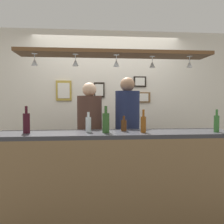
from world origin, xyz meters
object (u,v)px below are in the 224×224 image
bottle_beer_amber_tall (143,124)px  picture_frame_upper_small (140,82)px  bottle_soda_clear (88,124)px  picture_frame_caricature (64,91)px  bottle_wine_dark_red (26,123)px  bottle_champagne_green (106,122)px  bottle_beer_green_import (217,123)px  person_left_brown_shirt (90,130)px  picture_frame_crest (99,90)px  bottle_beer_brown_stubby (124,125)px  picture_frame_lower_pair (142,97)px  person_right_navy_shirt (127,126)px

bottle_beer_amber_tall → picture_frame_upper_small: 1.62m
bottle_soda_clear → picture_frame_caricature: bearing=107.0°
bottle_beer_amber_tall → bottle_wine_dark_red: 1.30m
picture_frame_caricature → bottle_champagne_green: bearing=-66.9°
bottle_beer_green_import → bottle_champagne_green: bearing=176.7°
bottle_soda_clear → bottle_wine_dark_red: size_ratio=0.77×
person_left_brown_shirt → picture_frame_crest: 1.01m
person_left_brown_shirt → bottle_beer_brown_stubby: size_ratio=9.16×
bottle_beer_brown_stubby → picture_frame_lower_pair: 1.47m
bottle_beer_amber_tall → picture_frame_lower_pair: size_ratio=0.87×
bottle_beer_brown_stubby → picture_frame_caricature: (-0.84, 1.33, 0.46)m
bottle_beer_amber_tall → picture_frame_caricature: size_ratio=0.76×
picture_frame_crest → picture_frame_upper_small: picture_frame_upper_small is taller
picture_frame_caricature → picture_frame_upper_small: 1.32m
bottle_wine_dark_red → bottle_champagne_green: bearing=-2.4°
person_right_navy_shirt → bottle_wine_dark_red: bearing=-153.3°
person_left_brown_shirt → bottle_beer_green_import: size_ratio=6.34×
picture_frame_lower_pair → picture_frame_upper_small: picture_frame_upper_small is taller
person_left_brown_shirt → picture_frame_lower_pair: size_ratio=5.50×
bottle_beer_green_import → picture_frame_lower_pair: picture_frame_lower_pair is taller
picture_frame_lower_pair → bottle_soda_clear: bearing=-123.7°
bottle_beer_brown_stubby → bottle_wine_dark_red: bearing=-175.7°
person_right_navy_shirt → bottle_beer_green_import: size_ratio=6.64×
bottle_champagne_green → picture_frame_crest: 1.51m
picture_frame_crest → bottle_champagne_green: bearing=-89.3°
picture_frame_lower_pair → picture_frame_crest: bearing=180.0°
bottle_soda_clear → picture_frame_lower_pair: (0.92, 1.38, 0.32)m
bottle_champagne_green → picture_frame_crest: (-0.02, 1.45, 0.42)m
bottle_beer_green_import → picture_frame_caricature: bearing=140.9°
bottle_champagne_green → picture_frame_caricature: (-0.62, 1.45, 0.41)m
bottle_beer_green_import → picture_frame_upper_small: bearing=110.5°
person_left_brown_shirt → picture_frame_caricature: 1.08m
bottle_beer_amber_tall → picture_frame_crest: size_ratio=1.00×
bottle_champagne_green → picture_frame_caricature: 1.63m
person_left_brown_shirt → bottle_wine_dark_red: size_ratio=5.50×
picture_frame_crest → picture_frame_lower_pair: size_ratio=0.87×
bottle_champagne_green → picture_frame_crest: bearing=90.7°
bottle_beer_green_import → bottle_champagne_green: bottle_champagne_green is taller
bottle_soda_clear → picture_frame_lower_pair: 1.69m
picture_frame_crest → bottle_beer_brown_stubby: bearing=-79.9°
bottle_soda_clear → picture_frame_crest: bearing=82.6°
person_right_navy_shirt → bottle_wine_dark_red: 1.37m
person_right_navy_shirt → picture_frame_upper_small: picture_frame_upper_small is taller
bottle_wine_dark_red → picture_frame_upper_small: size_ratio=1.36×
person_left_brown_shirt → bottle_soda_clear: size_ratio=7.17×
bottle_wine_dark_red → picture_frame_caricature: bearing=79.7°
bottle_champagne_green → picture_frame_upper_small: bearing=64.5°
bottle_beer_green_import → bottle_wine_dark_red: bottle_wine_dark_red is taller
person_right_navy_shirt → bottle_beer_brown_stubby: size_ratio=9.58×
bottle_beer_brown_stubby → picture_frame_upper_small: 1.54m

